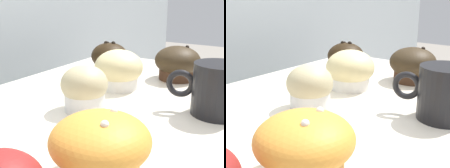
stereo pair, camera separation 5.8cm
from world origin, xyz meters
The scene contains 6 objects.
muffin_front_center centered at (0.33, -0.01, 0.95)m, with size 0.11×0.11×0.08m.
muffin_back_left centered at (0.31, 0.17, 0.95)m, with size 0.10×0.10×0.08m.
muffin_back_right centered at (0.19, 0.08, 0.95)m, with size 0.11×0.11×0.09m.
muffin_front_left centered at (0.05, 0.06, 0.95)m, with size 0.09×0.09×0.08m.
muffin_front_right centered at (-0.12, -0.09, 0.95)m, with size 0.12×0.12×0.08m.
coffee_cup centered at (0.15, -0.15, 0.96)m, with size 0.09×0.13×0.09m.
Camera 2 is at (-0.35, -0.32, 1.12)m, focal length 50.00 mm.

